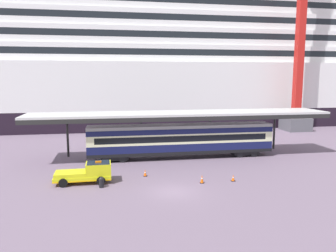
# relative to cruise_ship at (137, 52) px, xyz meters

# --- Properties ---
(ground_plane) EXTENTS (400.00, 400.00, 0.00)m
(ground_plane) POSITION_rel_cruise_ship_xyz_m (-0.78, -46.34, -15.25)
(ground_plane) COLOR slate
(cruise_ship) EXTENTS (168.37, 27.69, 44.46)m
(cruise_ship) POSITION_rel_cruise_ship_xyz_m (0.00, 0.00, 0.00)
(cruise_ship) COLOR black
(cruise_ship) RESTS_ON ground
(platform_canopy) EXTENTS (36.48, 5.60, 5.55)m
(platform_canopy) POSITION_rel_cruise_ship_xyz_m (2.42, -33.99, -9.92)
(platform_canopy) COLOR silver
(platform_canopy) RESTS_ON ground
(train_carriage) EXTENTS (22.38, 2.81, 4.11)m
(train_carriage) POSITION_rel_cruise_ship_xyz_m (2.42, -34.39, -12.94)
(train_carriage) COLOR black
(train_carriage) RESTS_ON ground
(service_truck) EXTENTS (5.23, 2.32, 2.02)m
(service_truck) POSITION_rel_cruise_ship_xyz_m (-8.15, -42.44, -14.26)
(service_truck) COLOR yellow
(service_truck) RESTS_ON ground
(traffic_cone_near) EXTENTS (0.36, 0.36, 0.79)m
(traffic_cone_near) POSITION_rel_cruise_ship_xyz_m (2.27, -44.43, -14.86)
(traffic_cone_near) COLOR black
(traffic_cone_near) RESTS_ON ground
(traffic_cone_mid) EXTENTS (0.36, 0.36, 0.68)m
(traffic_cone_mid) POSITION_rel_cruise_ship_xyz_m (-2.72, -41.36, -14.91)
(traffic_cone_mid) COLOR black
(traffic_cone_mid) RESTS_ON ground
(traffic_cone_far) EXTENTS (0.36, 0.36, 0.63)m
(traffic_cone_far) POSITION_rel_cruise_ship_xyz_m (5.35, -44.35, -14.94)
(traffic_cone_far) COLOR black
(traffic_cone_far) RESTS_ON ground
(dockside_crane) EXTENTS (13.50, 4.40, 59.59)m
(dockside_crane) POSITION_rel_cruise_ship_xyz_m (28.26, -17.21, 4.05)
(dockside_crane) COLOR #595960
(dockside_crane) RESTS_ON ground
(quay_bollard) EXTENTS (0.48, 0.48, 0.96)m
(quay_bollard) POSITION_rel_cruise_ship_xyz_m (-6.92, -44.09, -14.73)
(quay_bollard) COLOR black
(quay_bollard) RESTS_ON ground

